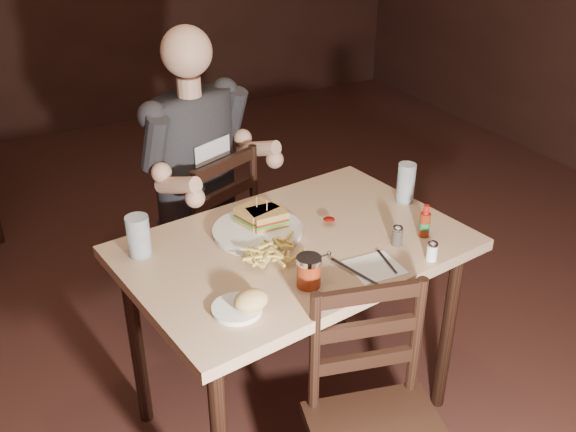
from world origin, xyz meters
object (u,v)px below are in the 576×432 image
glass_left (139,236)px  hot_sauce (425,221)px  chair_far (199,239)px  dinner_plate (258,232)px  syrup_dispenser (309,272)px  main_table (295,265)px  side_plate (237,310)px  glass_right (406,183)px  diner (200,142)px

glass_left → hot_sauce: bearing=-21.1°
glass_left → chair_far: bearing=53.9°
dinner_plate → hot_sauce: hot_sauce is taller
hot_sauce → syrup_dispenser: bearing=-172.0°
hot_sauce → chair_far: bearing=119.8°
glass_left → syrup_dispenser: glass_left is taller
main_table → chair_far: 0.75m
chair_far → dinner_plate: (0.01, -0.60, 0.34)m
dinner_plate → hot_sauce: size_ratio=2.57×
hot_sauce → side_plate: size_ratio=0.83×
dinner_plate → side_plate: size_ratio=2.13×
glass_right → main_table: bearing=-171.9°
dinner_plate → glass_left: bearing=171.0°
main_table → dinner_plate: size_ratio=4.00×
glass_left → side_plate: 0.46m
main_table → syrup_dispenser: bearing=-109.6°
diner → glass_left: diner is taller
main_table → dinner_plate: dinner_plate is taller
glass_left → diner: bearing=50.3°
glass_left → hot_sauce: size_ratio=1.18×
main_table → diner: diner is taller
glass_left → syrup_dispenser: (0.39, -0.41, -0.02)m
dinner_plate → hot_sauce: (0.50, -0.28, 0.05)m
diner → glass_right: 0.84m
hot_sauce → glass_left: bearing=158.9°
chair_far → diner: diner is taller
diner → side_plate: (-0.26, -0.92, -0.14)m
diner → glass_right: bearing=-67.6°
main_table → chair_far: bearing=97.3°
glass_left → side_plate: bearing=-70.5°
side_plate → hot_sauce: bearing=6.6°
glass_left → main_table: bearing=-20.1°
diner → hot_sauce: diner is taller
dinner_plate → glass_right: size_ratio=1.98×
dinner_plate → syrup_dispenser: syrup_dispenser is taller
glass_right → hot_sauce: glass_right is taller
glass_right → syrup_dispenser: glass_right is taller
diner → hot_sauce: 0.97m
main_table → glass_right: glass_right is taller
dinner_plate → glass_right: 0.60m
chair_far → glass_left: glass_left is taller
main_table → syrup_dispenser: 0.29m
dinner_plate → diner: bearing=88.8°
syrup_dispenser → side_plate: bearing=176.4°
chair_far → hot_sauce: hot_sauce is taller
chair_far → glass_left: 0.77m
chair_far → glass_left: bearing=31.5°
glass_left → glass_right: size_ratio=0.91×
main_table → glass_left: (-0.48, 0.18, 0.16)m
chair_far → side_plate: 1.05m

